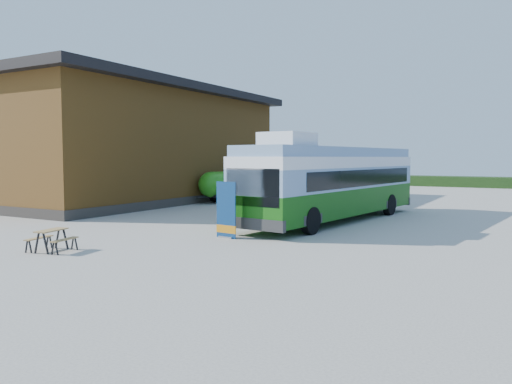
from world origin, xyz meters
The scene contains 10 objects.
ground centered at (0.00, 0.00, 0.00)m, with size 100.00×100.00×0.00m, color #BCB7AD.
barn centered at (-10.50, 10.00, 3.59)m, with size 9.60×21.20×7.50m.
hedge centered at (8.00, 38.00, 0.50)m, with size 40.00×3.00×1.00m, color #264419.
bus centered at (4.09, 6.28, 1.86)m, with size 4.20×12.93×3.90m.
awning centered at (1.76, 6.34, 2.85)m, with size 3.12×4.50×0.52m.
banner centered at (2.45, -0.27, 0.84)m, with size 0.89×0.25×2.05m.
picnic_table centered at (-0.89, -5.11, 0.51)m, with size 1.39×1.28×0.69m.
person_a centered at (-2.20, 8.46, 0.87)m, with size 0.64×0.42×1.75m, color #999999.
person_b centered at (2.24, 7.41, 0.81)m, with size 0.79×0.62×1.63m, color #999999.
slurry_tanker centered at (-5.05, 12.24, 1.16)m, with size 2.88×5.19×2.02m.
Camera 1 is at (12.22, -15.36, 2.93)m, focal length 35.00 mm.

